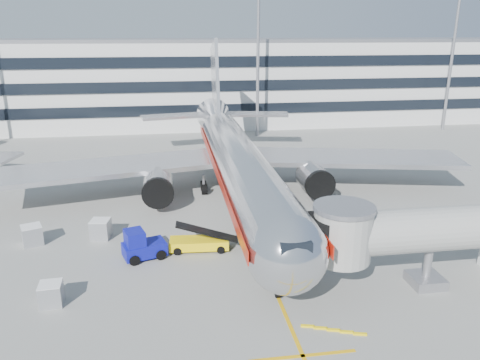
{
  "coord_description": "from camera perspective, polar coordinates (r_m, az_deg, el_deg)",
  "views": [
    {
      "loc": [
        -6.59,
        -34.56,
        16.82
      ],
      "look_at": [
        -0.51,
        5.34,
        4.0
      ],
      "focal_mm": 35.0,
      "sensor_mm": 36.0,
      "label": 1
    }
  ],
  "objects": [
    {
      "name": "light_mast_centre",
      "position": [
        77.96,
        2.22,
        16.18
      ],
      "size": [
        2.4,
        1.2,
        25.45
      ],
      "color": "gray",
      "rests_on": "ground"
    },
    {
      "name": "terminal",
      "position": [
        93.18,
        -4.66,
        12.01
      ],
      "size": [
        150.0,
        24.25,
        15.6
      ],
      "color": "silver",
      "rests_on": "ground"
    },
    {
      "name": "lead_in_line",
      "position": [
        48.08,
        -0.23,
        -2.85
      ],
      "size": [
        0.25,
        70.0,
        0.01
      ],
      "primitive_type": "cube",
      "color": "#DFA10B",
      "rests_on": "ground"
    },
    {
      "name": "cargo_container_front",
      "position": [
        33.18,
        -22.04,
        -12.76
      ],
      "size": [
        1.49,
        1.49,
        1.49
      ],
      "color": "#AAACB1",
      "rests_on": "ground"
    },
    {
      "name": "cargo_container_right",
      "position": [
        41.67,
        -16.62,
        -5.73
      ],
      "size": [
        1.77,
        1.77,
        1.64
      ],
      "color": "#AAACB1",
      "rests_on": "ground"
    },
    {
      "name": "jet_bridge",
      "position": [
        35.0,
        24.71,
        -5.8
      ],
      "size": [
        17.8,
        4.5,
        7.0
      ],
      "color": "silver",
      "rests_on": "ground"
    },
    {
      "name": "light_mast_east",
      "position": [
        90.69,
        24.62,
        14.87
      ],
      "size": [
        2.4,
        1.2,
        25.45
      ],
      "color": "gray",
      "rests_on": "ground"
    },
    {
      "name": "belt_loader",
      "position": [
        38.04,
        -5.01,
        -7.57
      ],
      "size": [
        5.01,
        2.08,
        2.37
      ],
      "color": "yellow",
      "rests_on": "ground"
    },
    {
      "name": "ground",
      "position": [
        38.99,
        1.95,
        -7.94
      ],
      "size": [
        180.0,
        180.0,
        0.0
      ],
      "primitive_type": "plane",
      "color": "gray",
      "rests_on": "ground"
    },
    {
      "name": "ramp_worker",
      "position": [
        37.92,
        -12.27,
        -7.79
      ],
      "size": [
        0.71,
        0.63,
        1.62
      ],
      "primitive_type": "imported",
      "rotation": [
        0.0,
        0.0,
        0.52
      ],
      "color": "#85D816",
      "rests_on": "ground"
    },
    {
      "name": "baggage_tug",
      "position": [
        37.22,
        -11.93,
        -7.87
      ],
      "size": [
        3.6,
        2.83,
        2.4
      ],
      "color": "#0D1190",
      "rests_on": "ground"
    },
    {
      "name": "stop_bar",
      "position": [
        27.36,
        7.66,
        -20.48
      ],
      "size": [
        6.0,
        0.25,
        0.01
      ],
      "primitive_type": "cube",
      "color": "#DFA10B",
      "rests_on": "ground"
    },
    {
      "name": "cargo_container_left",
      "position": [
        42.45,
        -24.01,
        -6.14
      ],
      "size": [
        1.98,
        1.98,
        1.63
      ],
      "color": "#AAACB1",
      "rests_on": "ground"
    },
    {
      "name": "main_jet",
      "position": [
        48.41,
        -0.54,
        2.55
      ],
      "size": [
        50.95,
        48.7,
        16.06
      ],
      "color": "silver",
      "rests_on": "ground"
    }
  ]
}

